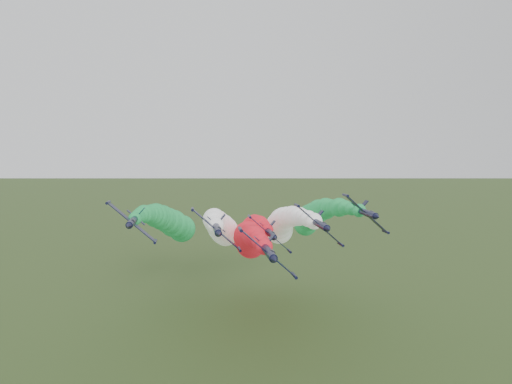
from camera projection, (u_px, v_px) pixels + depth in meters
jet_lead at (249, 240)px, 135.25m from camera, size 15.85×92.44×22.16m
jet_inner_left at (221, 227)px, 147.67m from camera, size 15.78×92.37×22.10m
jet_inner_right at (282, 225)px, 151.10m from camera, size 15.94×92.52×22.25m
jet_outer_left at (171, 223)px, 149.93m from camera, size 15.84×92.43×22.16m
jet_outer_right at (312, 217)px, 155.87m from camera, size 15.45×92.04×21.77m
jet_trail at (254, 230)px, 162.18m from camera, size 15.78×92.37×22.10m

